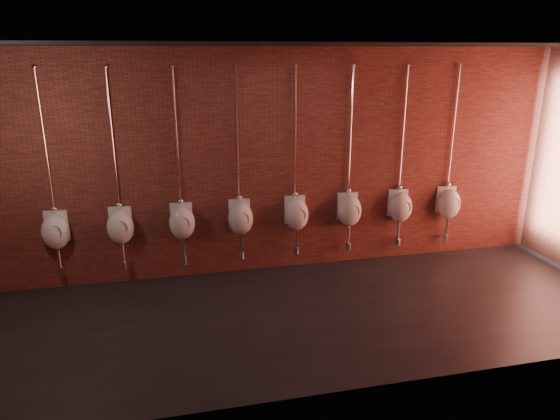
% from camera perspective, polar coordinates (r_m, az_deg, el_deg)
% --- Properties ---
extents(ground, '(8.50, 8.50, 0.00)m').
position_cam_1_polar(ground, '(6.36, 2.66, -11.87)').
color(ground, black).
rests_on(ground, ground).
extents(room_shell, '(8.54, 3.04, 3.22)m').
position_cam_1_polar(room_shell, '(5.65, 2.95, 6.20)').
color(room_shell, black).
rests_on(room_shell, ground).
extents(urinal_0, '(0.40, 0.36, 2.71)m').
position_cam_1_polar(urinal_0, '(7.23, -24.27, -2.13)').
color(urinal_0, white).
rests_on(urinal_0, ground).
extents(urinal_1, '(0.40, 0.36, 2.71)m').
position_cam_1_polar(urinal_1, '(7.10, -17.78, -1.72)').
color(urinal_1, white).
rests_on(urinal_1, ground).
extents(urinal_2, '(0.40, 0.36, 2.71)m').
position_cam_1_polar(urinal_2, '(7.07, -11.14, -1.29)').
color(urinal_2, white).
rests_on(urinal_2, ground).
extents(urinal_3, '(0.40, 0.36, 2.71)m').
position_cam_1_polar(urinal_3, '(7.13, -4.53, -0.83)').
color(urinal_3, white).
rests_on(urinal_3, ground).
extents(urinal_4, '(0.40, 0.36, 2.71)m').
position_cam_1_polar(urinal_4, '(7.28, 1.88, -0.39)').
color(urinal_4, white).
rests_on(urinal_4, ground).
extents(urinal_5, '(0.40, 0.36, 2.71)m').
position_cam_1_polar(urinal_5, '(7.53, 7.95, 0.04)').
color(urinal_5, white).
rests_on(urinal_5, ground).
extents(urinal_6, '(0.40, 0.36, 2.71)m').
position_cam_1_polar(urinal_6, '(7.85, 13.59, 0.44)').
color(urinal_6, white).
rests_on(urinal_6, ground).
extents(urinal_7, '(0.40, 0.36, 2.71)m').
position_cam_1_polar(urinal_7, '(8.24, 18.73, 0.80)').
color(urinal_7, white).
rests_on(urinal_7, ground).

